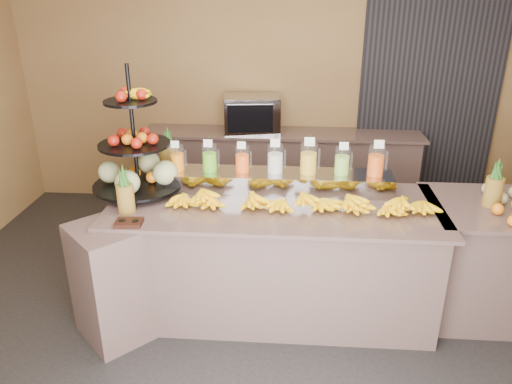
# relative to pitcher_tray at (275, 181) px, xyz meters

# --- Properties ---
(ground) EXTENTS (6.00, 6.00, 0.00)m
(ground) POSITION_rel_pitcher_tray_xyz_m (0.01, -0.58, -1.01)
(ground) COLOR black
(ground) RESTS_ON ground
(room_envelope) EXTENTS (6.04, 5.02, 2.82)m
(room_envelope) POSITION_rel_pitcher_tray_xyz_m (0.20, 0.21, 0.87)
(room_envelope) COLOR brown
(room_envelope) RESTS_ON ground
(buffet_counter) EXTENTS (2.75, 1.25, 0.93)m
(buffet_counter) POSITION_rel_pitcher_tray_xyz_m (-0.10, -0.32, -0.54)
(buffet_counter) COLOR gray
(buffet_counter) RESTS_ON ground
(right_counter) EXTENTS (1.08, 0.88, 0.93)m
(right_counter) POSITION_rel_pitcher_tray_xyz_m (1.71, -0.18, -0.54)
(right_counter) COLOR gray
(right_counter) RESTS_ON ground
(back_ledge) EXTENTS (3.10, 0.55, 0.93)m
(back_ledge) POSITION_rel_pitcher_tray_xyz_m (0.01, 1.67, -0.54)
(back_ledge) COLOR gray
(back_ledge) RESTS_ON ground
(pitcher_tray) EXTENTS (1.85, 0.30, 0.15)m
(pitcher_tray) POSITION_rel_pitcher_tray_xyz_m (0.00, 0.00, 0.00)
(pitcher_tray) COLOR gray
(pitcher_tray) RESTS_ON buffet_counter
(juice_pitcher_orange_a) EXTENTS (0.11, 0.11, 0.27)m
(juice_pitcher_orange_a) POSITION_rel_pitcher_tray_xyz_m (-0.78, -0.00, 0.16)
(juice_pitcher_orange_a) COLOR silver
(juice_pitcher_orange_a) RESTS_ON pitcher_tray
(juice_pitcher_green) EXTENTS (0.12, 0.12, 0.28)m
(juice_pitcher_green) POSITION_rel_pitcher_tray_xyz_m (-0.52, -0.00, 0.17)
(juice_pitcher_green) COLOR silver
(juice_pitcher_green) RESTS_ON pitcher_tray
(juice_pitcher_orange_b) EXTENTS (0.11, 0.12, 0.27)m
(juice_pitcher_orange_b) POSITION_rel_pitcher_tray_xyz_m (-0.26, -0.00, 0.17)
(juice_pitcher_orange_b) COLOR silver
(juice_pitcher_orange_b) RESTS_ON pitcher_tray
(juice_pitcher_milk) EXTENTS (0.13, 0.13, 0.30)m
(juice_pitcher_milk) POSITION_rel_pitcher_tray_xyz_m (-0.00, -0.00, 0.18)
(juice_pitcher_milk) COLOR silver
(juice_pitcher_milk) RESTS_ON pitcher_tray
(juice_pitcher_lemon) EXTENTS (0.13, 0.14, 0.32)m
(juice_pitcher_lemon) POSITION_rel_pitcher_tray_xyz_m (0.26, -0.00, 0.18)
(juice_pitcher_lemon) COLOR silver
(juice_pitcher_lemon) RESTS_ON pitcher_tray
(juice_pitcher_lime) EXTENTS (0.12, 0.12, 0.29)m
(juice_pitcher_lime) POSITION_rel_pitcher_tray_xyz_m (0.52, -0.00, 0.17)
(juice_pitcher_lime) COLOR silver
(juice_pitcher_lime) RESTS_ON pitcher_tray
(juice_pitcher_orange_c) EXTENTS (0.13, 0.13, 0.31)m
(juice_pitcher_orange_c) POSITION_rel_pitcher_tray_xyz_m (0.78, -0.00, 0.18)
(juice_pitcher_orange_c) COLOR silver
(juice_pitcher_orange_c) RESTS_ON pitcher_tray
(banana_heap) EXTENTS (2.03, 0.18, 0.17)m
(banana_heap) POSITION_rel_pitcher_tray_xyz_m (0.21, -0.33, -0.00)
(banana_heap) COLOR yellow
(banana_heap) RESTS_ON buffet_counter
(fruit_stand) EXTENTS (0.83, 0.83, 1.00)m
(fruit_stand) POSITION_rel_pitcher_tray_xyz_m (-1.03, -0.10, 0.18)
(fruit_stand) COLOR black
(fruit_stand) RESTS_ON buffet_counter
(condiment_caddy) EXTENTS (0.19, 0.15, 0.03)m
(condiment_caddy) POSITION_rel_pitcher_tray_xyz_m (-0.98, -0.69, -0.06)
(condiment_caddy) COLOR black
(condiment_caddy) RESTS_ON buffet_counter
(pineapple_left_a) EXTENTS (0.12, 0.12, 0.37)m
(pineapple_left_a) POSITION_rel_pitcher_tray_xyz_m (-1.06, -0.50, 0.06)
(pineapple_left_a) COLOR brown
(pineapple_left_a) RESTS_ON buffet_counter
(pineapple_left_b) EXTENTS (0.16, 0.16, 0.45)m
(pineapple_left_b) POSITION_rel_pitcher_tray_xyz_m (-0.90, 0.21, 0.10)
(pineapple_left_b) COLOR brown
(pineapple_left_b) RESTS_ON buffet_counter
(oven_warmer) EXTENTS (0.65, 0.49, 0.40)m
(oven_warmer) POSITION_rel_pitcher_tray_xyz_m (-0.32, 1.67, 0.13)
(oven_warmer) COLOR gray
(oven_warmer) RESTS_ON back_ledge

